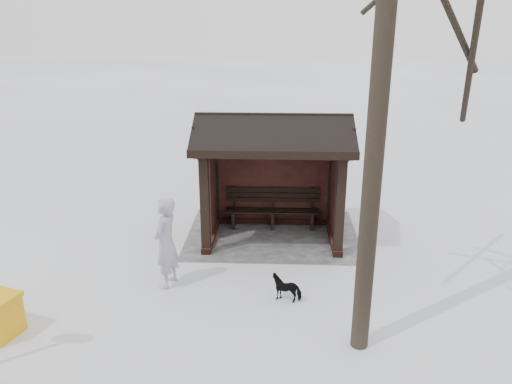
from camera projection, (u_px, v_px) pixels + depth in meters
ground at (272, 238)px, 12.29m from camera, size 120.00×120.00×0.00m
trampled_patch at (272, 234)px, 12.48m from camera, size 4.20×3.20×0.02m
bus_shelter at (273, 151)px, 11.73m from camera, size 3.60×2.40×3.09m
pedestrian at (166, 243)px, 9.82m from camera, size 0.60×0.77×1.87m
dog at (287, 287)px, 9.54m from camera, size 0.64×0.39×0.50m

